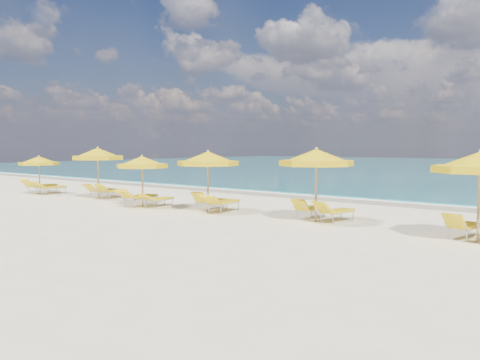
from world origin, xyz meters
The scene contains 22 objects.
ground_plane centered at (0.00, 0.00, 0.00)m, with size 120.00×120.00×0.00m, color beige.
ocean centered at (0.00, 48.00, 0.00)m, with size 120.00×80.00×0.30m, color #126167.
wet_sand_band centered at (0.00, 7.40, 0.00)m, with size 120.00×2.60×0.01m, color tan.
foam_line centered at (0.00, 8.20, 0.00)m, with size 120.00×1.20×0.03m, color white.
whitecap_near centered at (-6.00, 17.00, 0.00)m, with size 14.00×0.36×0.05m, color white.
umbrella_0 centered at (-12.31, -0.44, 1.80)m, with size 2.53×2.53×2.11m.
umbrella_1 centered at (-7.84, 0.16, 2.20)m, with size 2.99×2.99×2.58m.
umbrella_2 centered at (-3.68, -0.55, 1.90)m, with size 2.51×2.51×2.23m.
umbrella_3 centered at (-0.46, 0.04, 2.08)m, with size 2.72×2.72×2.44m.
umbrella_4 centered at (4.09, 0.50, 2.18)m, with size 2.90×2.90×2.56m.
umbrella_5 centered at (9.21, 0.14, 2.14)m, with size 3.26×3.26×2.51m.
lounger_0_left centered at (-12.71, -0.11, 0.25)m, with size 1.04×2.11×0.88m.
lounger_0_right centered at (-11.85, 0.03, 0.22)m, with size 0.69×1.83×0.75m.
lounger_1_left centered at (-8.34, 0.72, 0.22)m, with size 0.78×1.82×0.77m.
lounger_1_right centered at (-7.47, 0.73, 0.21)m, with size 0.84×1.78×0.79m.
lounger_2_left centered at (-4.04, -0.39, 0.24)m, with size 0.86×2.07×0.81m.
lounger_2_right centered at (-3.24, -0.05, 0.20)m, with size 0.57×1.67×0.64m.
lounger_3_left centered at (-0.85, 0.60, 0.22)m, with size 0.82×1.79×0.83m.
lounger_3_right centered at (0.05, 0.38, 0.23)m, with size 0.83×1.99×0.80m.
lounger_4_left centered at (3.55, 1.08, 0.21)m, with size 0.61×1.67×0.80m.
lounger_4_right centered at (4.62, 0.99, 0.21)m, with size 0.89×1.80×0.79m.
lounger_5_left centered at (8.83, 0.57, 0.21)m, with size 0.88×1.71×0.81m.
Camera 1 is at (11.85, -13.63, 2.58)m, focal length 35.00 mm.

